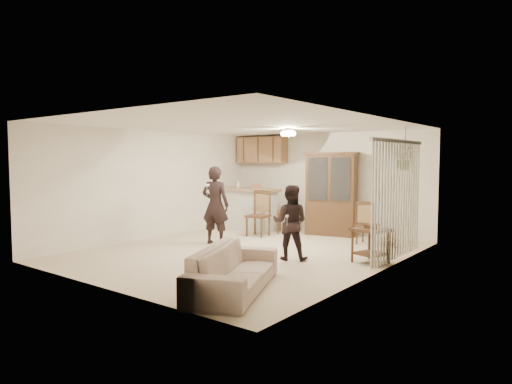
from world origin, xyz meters
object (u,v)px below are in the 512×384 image
Objects in this scene: sofa at (234,265)px; adult at (215,203)px; china_hutch at (331,194)px; chair_bar at (258,223)px; child at (290,223)px; side_table at (371,245)px; chair_hutch_left at (288,220)px; chair_hutch_right at (367,232)px.

adult is (-2.64, 2.49, 0.53)m from sofa.
sofa is 5.23m from china_hutch.
sofa is 1.72× the size of chair_bar.
sofa is at bearing -65.74° from chair_bar.
child is at bearing 153.93° from adult.
child is 3.02m from china_hutch.
chair_bar is at bearing -150.34° from china_hutch.
china_hutch is (-1.19, 5.06, 0.63)m from sofa.
china_hutch is 1.85× the size of chair_bar.
adult is 2.94m from china_hutch.
chair_hutch_left is at bearing 147.66° from side_table.
adult is 1.51× the size of chair_hutch_left.
sofa reaches higher than side_table.
child reaches higher than chair_hutch_right.
adult is at bearing 22.96° from sofa.
sofa is at bearing -5.08° from chair_hutch_left.
chair_hutch_left is 1.27× the size of chair_hutch_right.
chair_bar is (-2.51, 3.86, -0.06)m from sofa.
china_hutch reaches higher than chair_bar.
chair_bar is (0.12, 1.37, -0.59)m from adult.
child is at bearing -153.66° from side_table.
chair_hutch_left is (-2.20, 4.68, -0.03)m from sofa.
adult reaches higher than sofa.
sofa is 1.58× the size of chair_hutch_left.
side_table is 0.65× the size of chair_bar.
chair_bar is (-3.32, 1.09, -0.01)m from side_table.
adult is at bearing -131.84° from china_hutch.
chair_bar is 1.16× the size of chair_hutch_right.
china_hutch is 3.11m from side_table.
china_hutch reaches higher than child.
sofa is at bearing -89.25° from china_hutch.
china_hutch reaches higher than sofa.
chair_hutch_right is at bearing -160.35° from adult.
chair_hutch_right is at bearing -23.83° from sofa.
chair_hutch_right is (2.52, 0.59, -0.04)m from chair_bar.
child is at bearing -88.62° from china_hutch.
child is 2.40m from chair_hutch_right.
china_hutch is at bearing 33.46° from chair_bar.
child is at bearing 3.98° from chair_hutch_left.
chair_hutch_left is at bearing 1.50° from sofa.
child is (-0.47, 2.14, 0.31)m from sofa.
child is 1.24× the size of chair_bar.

